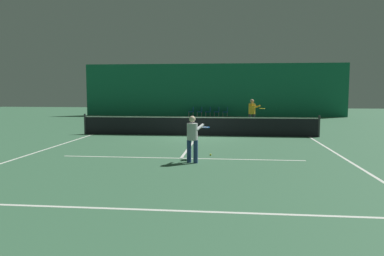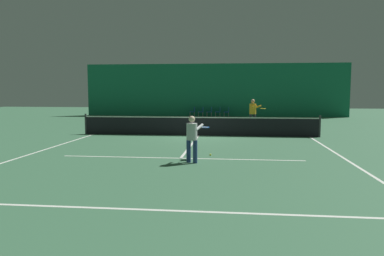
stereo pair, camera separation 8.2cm
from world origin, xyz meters
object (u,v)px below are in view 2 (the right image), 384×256
(courtside_chair_1, at_px, (202,111))
(player_far, at_px, (253,111))
(player_near, at_px, (193,135))
(courtside_chair_0, at_px, (193,111))
(tennis_net, at_px, (199,126))
(tennis_ball, at_px, (210,155))
(courtside_chair_3, at_px, (219,111))
(courtside_chair_2, at_px, (210,111))
(courtside_chair_4, at_px, (227,111))

(courtside_chair_1, bearing_deg, player_far, 22.28)
(player_near, relative_size, courtside_chair_0, 1.78)
(tennis_net, distance_m, tennis_ball, 5.88)
(courtside_chair_0, xyz_separation_m, courtside_chair_3, (2.23, 0.00, 0.00))
(player_far, bearing_deg, courtside_chair_3, 161.77)
(courtside_chair_0, relative_size, tennis_ball, 12.73)
(courtside_chair_2, bearing_deg, tennis_ball, 3.74)
(courtside_chair_3, xyz_separation_m, courtside_chair_4, (0.74, 0.00, 0.00))
(player_near, distance_m, courtside_chair_3, 20.78)
(tennis_net, distance_m, courtside_chair_0, 13.81)
(player_near, height_order, courtside_chair_4, player_near)
(courtside_chair_2, xyz_separation_m, courtside_chair_3, (0.74, 0.00, 0.00))
(courtside_chair_2, height_order, courtside_chair_3, same)
(courtside_chair_0, height_order, courtside_chair_1, same)
(player_far, distance_m, courtside_chair_2, 10.22)
(player_far, bearing_deg, courtside_chair_0, 173.37)
(courtside_chair_1, xyz_separation_m, tennis_ball, (2.02, -19.48, -0.45))
(courtside_chair_2, distance_m, courtside_chair_4, 1.49)
(courtside_chair_2, xyz_separation_m, tennis_ball, (1.27, -19.48, -0.45))
(courtside_chair_3, bearing_deg, courtside_chair_2, -90.00)
(player_far, bearing_deg, tennis_net, -68.62)
(courtside_chair_1, xyz_separation_m, courtside_chair_3, (1.49, 0.00, 0.00))
(courtside_chair_3, bearing_deg, player_far, 14.36)
(player_near, xyz_separation_m, courtside_chair_4, (0.70, 20.78, -0.39))
(player_near, bearing_deg, player_far, 8.27)
(courtside_chair_0, bearing_deg, courtside_chair_1, 90.00)
(tennis_net, distance_m, courtside_chair_1, 13.73)
(courtside_chair_1, bearing_deg, courtside_chair_3, 90.00)
(tennis_net, xyz_separation_m, player_near, (0.48, -7.09, 0.36))
(courtside_chair_0, distance_m, courtside_chair_3, 2.23)
(courtside_chair_2, distance_m, courtside_chair_3, 0.74)
(courtside_chair_0, relative_size, courtside_chair_4, 1.00)
(courtside_chair_0, distance_m, courtside_chair_4, 2.98)
(courtside_chair_1, distance_m, courtside_chair_2, 0.74)
(tennis_net, height_order, player_far, player_far)
(courtside_chair_4, xyz_separation_m, tennis_ball, (-0.22, -19.48, -0.45))
(courtside_chair_1, bearing_deg, tennis_ball, 5.92)
(courtside_chair_3, bearing_deg, player_near, 0.12)
(courtside_chair_2, bearing_deg, player_near, 2.17)
(courtside_chair_2, relative_size, courtside_chair_4, 1.00)
(courtside_chair_0, bearing_deg, tennis_ball, 8.08)
(tennis_net, xyz_separation_m, courtside_chair_1, (-1.05, 13.69, -0.03))
(courtside_chair_1, xyz_separation_m, courtside_chair_2, (0.74, 0.00, 0.00))
(courtside_chair_4, bearing_deg, tennis_net, -4.94)
(tennis_net, relative_size, courtside_chair_3, 14.29)
(tennis_net, xyz_separation_m, player_far, (2.92, 4.01, 0.51))
(player_near, height_order, courtside_chair_2, player_near)
(tennis_ball, bearing_deg, tennis_net, 99.50)
(tennis_net, height_order, courtside_chair_4, tennis_net)
(tennis_net, height_order, courtside_chair_2, tennis_net)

